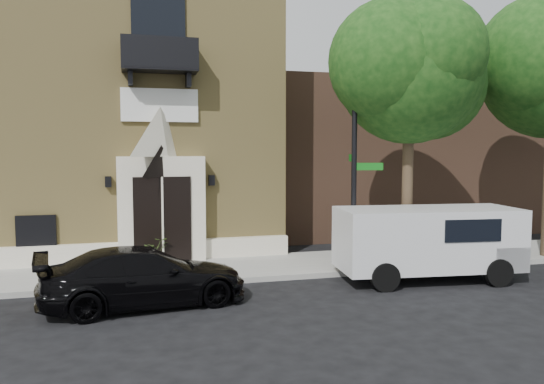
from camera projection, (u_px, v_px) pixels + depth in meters
The scene contains 13 objects.
ground at pixel (208, 286), 13.87m from camera, with size 120.00×120.00×0.00m, color black.
sidewalk at pixel (234, 268), 15.56m from camera, with size 42.00×3.00×0.15m, color gray.
church at pixel (101, 122), 20.40m from camera, with size 12.20×11.01×9.30m.
neighbour_building at pixel (431, 157), 25.34m from camera, with size 18.00×8.00×6.40m, color brown.
street_tree_left at pixel (412, 69), 15.26m from camera, with size 4.97×4.38×7.77m.
black_sedan at pixel (145, 277), 12.05m from camera, with size 1.88×4.64×1.35m, color black.
cargo_van at pixel (434, 240), 14.39m from camera, with size 5.03×2.45×1.98m.
street_sign at pixel (355, 169), 15.02m from camera, with size 0.88×1.03×5.67m.
fire_hydrant at pixel (407, 254), 15.54m from camera, with size 0.42×0.33×0.73m.
dumpster at pixel (460, 239), 16.17m from camera, with size 2.21×1.41×1.37m.
planter at pixel (156, 250), 15.84m from camera, with size 0.72×0.63×0.80m, color #50712E.
pedestrian_near at pixel (400, 233), 16.33m from camera, with size 0.61×0.40×1.68m, color black.
pedestrian_far at pixel (497, 229), 17.32m from camera, with size 0.80×0.62×1.65m, color #2C251C.
Camera 1 is at (-1.84, -13.61, 3.56)m, focal length 35.00 mm.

